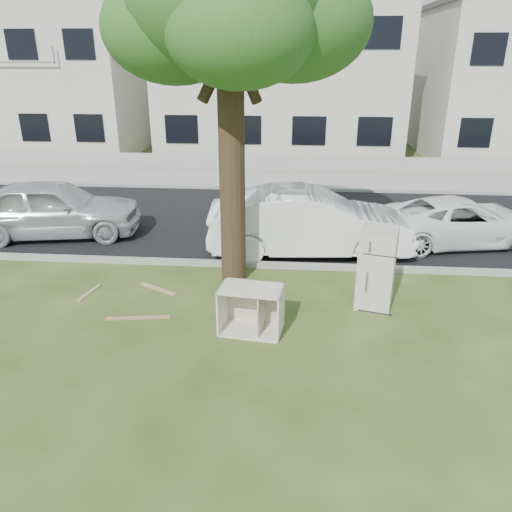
# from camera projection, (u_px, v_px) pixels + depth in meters

# --- Properties ---
(ground) EXTENTS (120.00, 120.00, 0.00)m
(ground) POSITION_uv_depth(u_px,v_px,m) (243.00, 318.00, 9.45)
(ground) COLOR #2D4017
(road) EXTENTS (120.00, 7.00, 0.01)m
(road) POSITION_uv_depth(u_px,v_px,m) (264.00, 220.00, 14.99)
(road) COLOR black
(road) RESTS_ON ground
(kerb_near) EXTENTS (120.00, 0.18, 0.12)m
(kerb_near) POSITION_uv_depth(u_px,v_px,m) (254.00, 267.00, 11.71)
(kerb_near) COLOR gray
(kerb_near) RESTS_ON ground
(kerb_far) EXTENTS (120.00, 0.18, 0.12)m
(kerb_far) POSITION_uv_depth(u_px,v_px,m) (271.00, 190.00, 18.27)
(kerb_far) COLOR gray
(kerb_far) RESTS_ON ground
(sidewalk) EXTENTS (120.00, 2.80, 0.01)m
(sidewalk) POSITION_uv_depth(u_px,v_px,m) (273.00, 181.00, 19.60)
(sidewalk) COLOR gray
(sidewalk) RESTS_ON ground
(low_wall) EXTENTS (120.00, 0.15, 0.70)m
(low_wall) POSITION_uv_depth(u_px,v_px,m) (275.00, 164.00, 20.95)
(low_wall) COLOR gray
(low_wall) RESTS_ON ground
(street_tree) EXTENTS (3.80, 3.80, 7.02)m
(street_tree) POSITION_uv_depth(u_px,v_px,m) (229.00, 4.00, 9.07)
(street_tree) COLOR black
(street_tree) RESTS_ON ground
(townhouse_left) EXTENTS (10.20, 8.16, 7.04)m
(townhouse_left) POSITION_uv_depth(u_px,v_px,m) (44.00, 77.00, 25.20)
(townhouse_left) COLOR silver
(townhouse_left) RESTS_ON ground
(townhouse_center) EXTENTS (11.22, 8.16, 7.44)m
(townhouse_center) POSITION_uv_depth(u_px,v_px,m) (281.00, 74.00, 24.19)
(townhouse_center) COLOR beige
(townhouse_center) RESTS_ON ground
(fridge) EXTENTS (0.81, 0.77, 1.63)m
(fridge) POSITION_uv_depth(u_px,v_px,m) (376.00, 268.00, 9.60)
(fridge) COLOR beige
(fridge) RESTS_ON ground
(cabinet) EXTENTS (1.18, 0.82, 0.86)m
(cabinet) POSITION_uv_depth(u_px,v_px,m) (251.00, 310.00, 8.87)
(cabinet) COLOR silver
(cabinet) RESTS_ON ground
(plank_a) EXTENTS (1.21, 0.28, 0.02)m
(plank_a) POSITION_uv_depth(u_px,v_px,m) (138.00, 318.00, 9.44)
(plank_a) COLOR #A17D4E
(plank_a) RESTS_ON ground
(plank_b) EXTENTS (0.92, 0.59, 0.02)m
(plank_b) POSITION_uv_depth(u_px,v_px,m) (158.00, 289.00, 10.59)
(plank_b) COLOR tan
(plank_b) RESTS_ON ground
(plank_c) EXTENTS (0.24, 0.80, 0.02)m
(plank_c) POSITION_uv_depth(u_px,v_px,m) (89.00, 293.00, 10.43)
(plank_c) COLOR tan
(plank_c) RESTS_ON ground
(car_center) EXTENTS (5.05, 2.11, 1.62)m
(car_center) POSITION_uv_depth(u_px,v_px,m) (309.00, 222.00, 12.22)
(car_center) COLOR white
(car_center) RESTS_ON ground
(car_right) EXTENTS (4.61, 2.78, 1.20)m
(car_right) POSITION_uv_depth(u_px,v_px,m) (462.00, 221.00, 12.98)
(car_right) COLOR white
(car_right) RESTS_ON ground
(car_left) EXTENTS (4.84, 2.64, 1.56)m
(car_left) POSITION_uv_depth(u_px,v_px,m) (53.00, 208.00, 13.43)
(car_left) COLOR silver
(car_left) RESTS_ON ground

